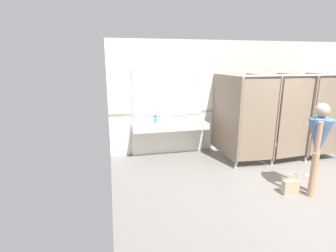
# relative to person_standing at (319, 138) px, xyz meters

# --- Properties ---
(ground_plane) EXTENTS (7.27, 6.33, 0.10)m
(ground_plane) POSITION_rel_person_standing_xyz_m (0.14, -0.11, -1.10)
(ground_plane) COLOR gray
(wall_back) EXTENTS (7.27, 0.12, 2.84)m
(wall_back) POSITION_rel_person_standing_xyz_m (0.14, 2.81, 0.37)
(wall_back) COLOR silver
(wall_back) RESTS_ON ground_plane
(wall_back_tile_band) EXTENTS (7.27, 0.01, 0.06)m
(wall_back_tile_band) POSITION_rel_person_standing_xyz_m (0.14, 2.75, 0.00)
(wall_back_tile_band) COLOR #9E937F
(wall_back_tile_band) RESTS_ON wall_back
(vanity_counter) EXTENTS (1.87, 0.54, 0.95)m
(vanity_counter) POSITION_rel_person_standing_xyz_m (-2.02, 2.55, -0.44)
(vanity_counter) COLOR silver
(vanity_counter) RESTS_ON ground_plane
(mirror_panel) EXTENTS (1.77, 0.02, 1.15)m
(mirror_panel) POSITION_rel_person_standing_xyz_m (-2.02, 2.74, 0.52)
(mirror_panel) COLOR silver
(mirror_panel) RESTS_ON wall_back
(bathroom_stalls) EXTENTS (2.78, 1.49, 2.06)m
(bathroom_stalls) POSITION_rel_person_standing_xyz_m (0.57, 1.79, 0.03)
(bathroom_stalls) COLOR #84705B
(bathroom_stalls) RESTS_ON ground_plane
(person_standing) EXTENTS (0.57, 0.57, 1.65)m
(person_standing) POSITION_rel_person_standing_xyz_m (0.00, 0.00, 0.00)
(person_standing) COLOR tan
(person_standing) RESTS_ON ground_plane
(handbag) EXTENTS (0.30, 0.12, 0.41)m
(handbag) POSITION_rel_person_standing_xyz_m (-0.36, 0.10, -0.90)
(handbag) COLOR tan
(handbag) RESTS_ON ground_plane
(soap_dispenser) EXTENTS (0.07, 0.07, 0.20)m
(soap_dispenser) POSITION_rel_person_standing_xyz_m (-2.35, 2.62, -0.12)
(soap_dispenser) COLOR teal
(soap_dispenser) RESTS_ON vanity_counter
(paper_cup) EXTENTS (0.07, 0.07, 0.10)m
(paper_cup) POSITION_rel_person_standing_xyz_m (-1.51, 2.35, -0.16)
(paper_cup) COLOR beige
(paper_cup) RESTS_ON vanity_counter
(floor_drain_cover) EXTENTS (0.14, 0.14, 0.01)m
(floor_drain_cover) POSITION_rel_person_standing_xyz_m (0.54, 0.68, -1.04)
(floor_drain_cover) COLOR #B7BABF
(floor_drain_cover) RESTS_ON ground_plane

